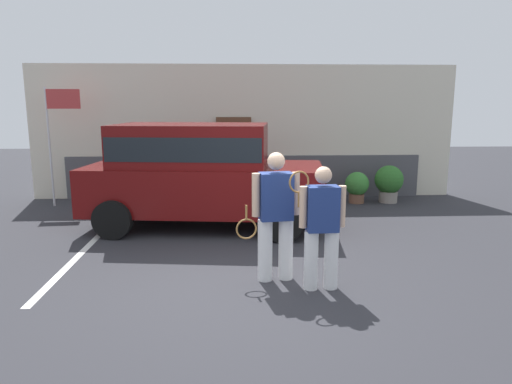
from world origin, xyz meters
name	(u,v)px	position (x,y,z in m)	size (l,w,h in m)	color
ground_plane	(257,283)	(0.00, 0.00, 0.00)	(40.00, 40.00, 0.00)	#2D2D33
parking_stripe_0	(83,252)	(-2.85, 1.50, 0.00)	(0.12, 4.40, 0.01)	silver
house_frontage	(245,136)	(0.00, 6.15, 1.61)	(10.96, 0.40, 3.42)	beige
parked_suv	(200,170)	(-0.97, 3.05, 1.15)	(4.79, 2.59, 2.05)	#590C0C
tennis_player_man	(275,215)	(0.26, 0.12, 0.93)	(0.92, 0.34, 1.80)	white
tennis_player_woman	(322,226)	(0.83, -0.24, 0.86)	(0.75, 0.27, 1.65)	white
potted_plant_by_porch	(357,186)	(2.76, 5.14, 0.43)	(0.59, 0.59, 0.78)	brown
potted_plant_secondary	(389,182)	(3.57, 5.16, 0.52)	(0.71, 0.71, 0.93)	gray
flag_pole	(56,124)	(-4.45, 5.15, 1.97)	(0.80, 0.08, 2.82)	silver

